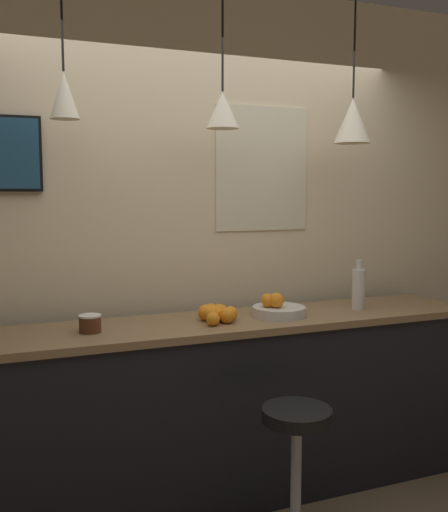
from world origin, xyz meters
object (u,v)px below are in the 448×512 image
at_px(juice_bottle, 359,288).
at_px(spread_jar, 90,324).
at_px(fruit_bowl, 278,309).
at_px(bar_stool, 296,465).

height_order(juice_bottle, spread_jar, juice_bottle).
relative_size(fruit_bowl, juice_bottle, 1.01).
bearing_deg(bar_stool, juice_bottle, 39.24).
bearing_deg(spread_jar, fruit_bowl, -0.09).
height_order(bar_stool, spread_jar, spread_jar).
xyz_separation_m(fruit_bowl, spread_jar, (-1.04, 0.00, 0.00)).
bearing_deg(fruit_bowl, bar_stool, -108.44).
bearing_deg(bar_stool, fruit_bowl, 71.56).
height_order(bar_stool, juice_bottle, juice_bottle).
distance_m(fruit_bowl, juice_bottle, 0.54).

